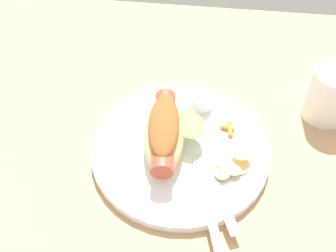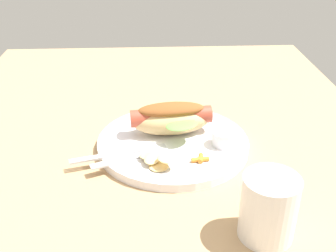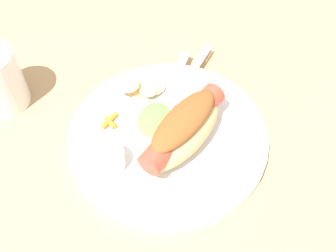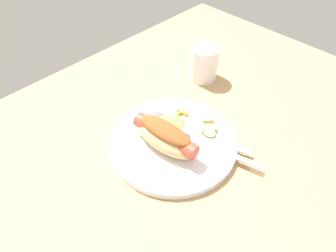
# 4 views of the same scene
# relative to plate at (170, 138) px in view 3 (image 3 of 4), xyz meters

# --- Properties ---
(ground_plane) EXTENTS (1.20, 0.90, 0.02)m
(ground_plane) POSITION_rel_plate_xyz_m (-0.00, 0.03, -0.02)
(ground_plane) COLOR tan
(plate) EXTENTS (0.28, 0.28, 0.02)m
(plate) POSITION_rel_plate_xyz_m (0.00, 0.00, 0.00)
(plate) COLOR white
(plate) RESTS_ON ground_plane
(hot_dog) EXTENTS (0.11, 0.15, 0.06)m
(hot_dog) POSITION_rel_plate_xyz_m (0.02, 0.00, 0.04)
(hot_dog) COLOR #DBB77A
(hot_dog) RESTS_ON plate
(sauce_ramekin) EXTENTS (0.04, 0.04, 0.03)m
(sauce_ramekin) POSITION_rel_plate_xyz_m (-0.03, -0.09, 0.02)
(sauce_ramekin) COLOR white
(sauce_ramekin) RESTS_ON plate
(fork) EXTENTS (0.06, 0.17, 0.00)m
(fork) POSITION_rel_plate_xyz_m (-0.05, 0.09, 0.01)
(fork) COLOR silver
(fork) RESTS_ON plate
(knife) EXTENTS (0.07, 0.13, 0.00)m
(knife) POSITION_rel_plate_xyz_m (-0.06, 0.08, 0.01)
(knife) COLOR silver
(knife) RESTS_ON plate
(chips_pile) EXTENTS (0.06, 0.07, 0.02)m
(chips_pile) POSITION_rel_plate_xyz_m (-0.08, 0.03, 0.02)
(chips_pile) COLOR #EAC67E
(chips_pile) RESTS_ON plate
(carrot_garnish) EXTENTS (0.02, 0.03, 0.01)m
(carrot_garnish) POSITION_rel_plate_xyz_m (-0.08, -0.04, 0.01)
(carrot_garnish) COLOR orange
(carrot_garnish) RESTS_ON plate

